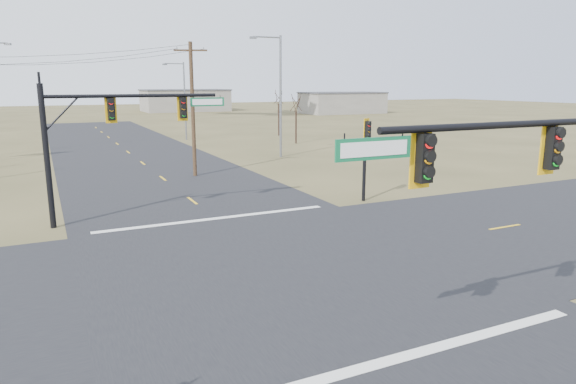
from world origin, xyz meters
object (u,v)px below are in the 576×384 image
Objects in this scene: mast_arm_near at (552,168)px; streetlight_b at (183,97)px; streetlight_a at (278,90)px; bare_tree_d at (279,97)px; utility_pole_near at (193,108)px; bare_tree_c at (296,103)px; pedestal_signal_ne at (366,142)px; mast_arm_far at (113,123)px.

mast_arm_near is 1.12× the size of streetlight_b.
streetlight_a is (8.41, 34.80, 1.46)m from mast_arm_near.
streetlight_a is 20.19m from bare_tree_d.
utility_pole_near is 1.56× the size of bare_tree_d.
utility_pole_near is 25.63m from streetlight_b.
bare_tree_c is 9.28m from bare_tree_d.
bare_tree_c is at bearing -102.29° from bare_tree_d.
utility_pole_near is 1.05× the size of streetlight_b.
streetlight_b is (-1.01, 37.46, 1.71)m from pedestal_signal_ne.
pedestal_signal_ne is at bearing -107.17° from bare_tree_d.
streetlight_b is 14.09m from bare_tree_c.
pedestal_signal_ne is 14.23m from utility_pole_near.
bare_tree_c is (23.06, 26.39, -0.30)m from mast_arm_far.
streetlight_b is 1.49× the size of bare_tree_d.
streetlight_b reaches higher than pedestal_signal_ne.
mast_arm_far is 13.73m from pedestal_signal_ne.
bare_tree_d reaches higher than bare_tree_c.
utility_pole_near is 0.88× the size of streetlight_a.
pedestal_signal_ne is at bearing 70.52° from mast_arm_near.
mast_arm_near is 19.47m from mast_arm_far.
mast_arm_near is 28.44m from utility_pole_near.
streetlight_a reaches higher than bare_tree_c.
mast_arm_far is 37.88m from streetlight_b.
utility_pole_near is at bearing -135.98° from bare_tree_c.
utility_pole_near is at bearing -126.33° from bare_tree_d.
streetlight_a reaches higher than streetlight_b.
streetlight_a is at bearing 39.23° from mast_arm_far.
streetlight_a is (9.74, 6.39, 1.15)m from utility_pole_near.
bare_tree_c is at bearing 70.40° from mast_arm_near.
utility_pole_near is (-1.34, 28.41, 0.31)m from mast_arm_near.
mast_arm_near is at bearing -96.54° from streetlight_a.
streetlight_a reaches higher than mast_arm_near.
streetlight_a is at bearing 75.45° from mast_arm_near.
mast_arm_near reaches higher than pedestal_signal_ne.
pedestal_signal_ne is 38.93m from bare_tree_d.
pedestal_signal_ne is 0.52× the size of streetlight_b.
streetlight_b is 12.50m from bare_tree_d.
pedestal_signal_ne is at bearing -13.90° from mast_arm_far.
mast_arm_far is 0.81× the size of streetlight_a.
bare_tree_d is (11.49, 37.17, 1.53)m from pedestal_signal_ne.
bare_tree_d is at bearing -20.31° from streetlight_b.
mast_arm_far is at bearing -131.14° from bare_tree_c.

